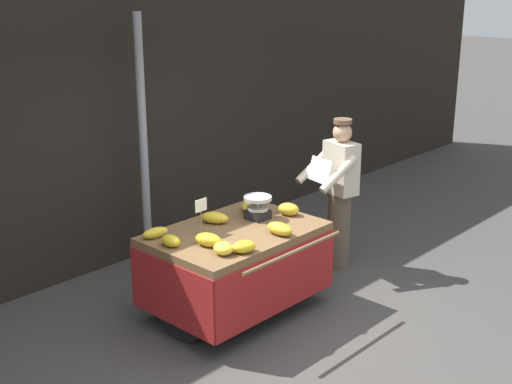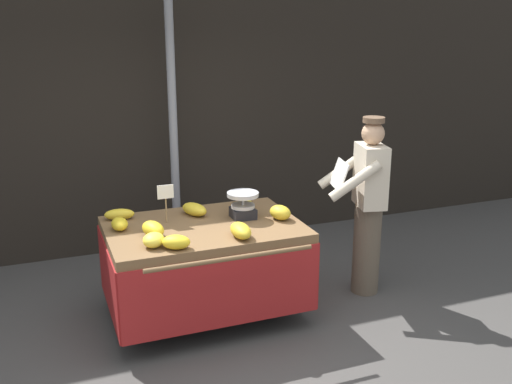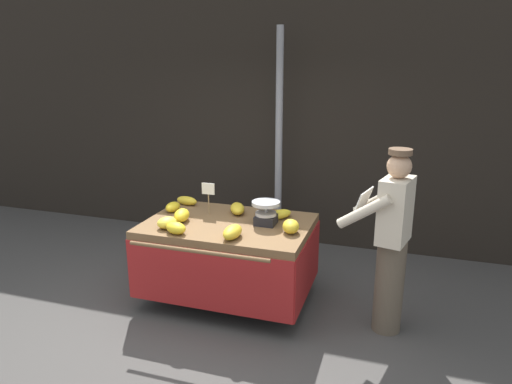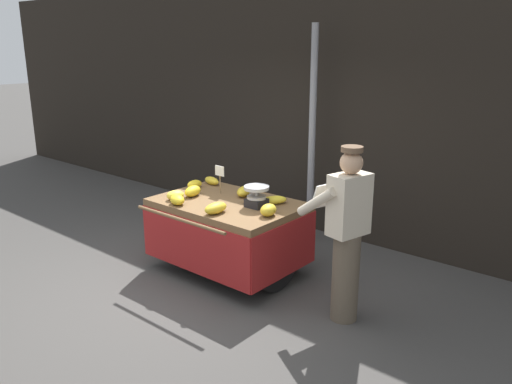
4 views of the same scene
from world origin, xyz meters
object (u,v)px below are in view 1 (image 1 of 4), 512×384
weighing_scale (258,207)px  banana_bunch_8 (155,233)px  banana_bunch_1 (223,248)px  price_sign (201,209)px  banana_bunch_0 (215,218)px  banana_bunch_6 (244,247)px  street_pole (144,146)px  banana_bunch_4 (280,229)px  banana_bunch_5 (208,240)px  banana_bunch_7 (289,209)px  banana_cart (235,252)px  banana_bunch_3 (248,208)px  vendor_person (339,194)px  banana_bunch_2 (171,241)px

weighing_scale → banana_bunch_8: (-1.03, 0.34, -0.07)m
weighing_scale → banana_bunch_1: (-0.88, -0.40, -0.06)m
price_sign → banana_bunch_8: (-0.37, 0.23, -0.20)m
banana_bunch_0 → banana_bunch_6: 0.81m
street_pole → banana_bunch_4: (0.08, -1.90, -0.49)m
weighing_scale → banana_bunch_4: bearing=-112.0°
banana_bunch_5 → banana_bunch_7: 1.13m
price_sign → banana_cart: bearing=-30.9°
banana_cart → banana_bunch_7: size_ratio=7.49×
banana_bunch_1 → banana_bunch_3: banana_bunch_1 is taller
weighing_scale → banana_bunch_6: 0.89m
banana_bunch_4 → weighing_scale: bearing=68.0°
banana_bunch_4 → banana_bunch_7: (0.47, 0.29, 0.00)m
weighing_scale → banana_bunch_0: bearing=149.5°
banana_bunch_6 → vendor_person: vendor_person is taller
banana_bunch_0 → banana_bunch_6: size_ratio=1.30×
weighing_scale → price_sign: (-0.66, 0.11, 0.13)m
banana_cart → price_sign: bearing=149.1°
banana_cart → banana_bunch_4: bearing=-63.5°
banana_bunch_3 → price_sign: bearing=-172.5°
street_pole → banana_bunch_0: (-0.12, -1.22, -0.50)m
street_pole → banana_cart: size_ratio=1.71×
banana_bunch_3 → vendor_person: (1.12, -0.33, -0.04)m
banana_cart → banana_bunch_6: bearing=-127.7°
vendor_person → weighing_scale: bearing=174.4°
weighing_scale → price_sign: size_ratio=0.82×
street_pole → banana_cart: (-0.11, -1.50, -0.78)m
price_sign → banana_bunch_8: 0.48m
banana_bunch_5 → banana_bunch_7: (1.13, 0.01, 0.00)m
street_pole → banana_bunch_1: 2.01m
banana_bunch_3 → banana_bunch_2: bearing=-173.6°
banana_bunch_5 → banana_cart: bearing=13.7°
banana_bunch_6 → vendor_person: (1.93, 0.39, -0.05)m
banana_bunch_8 → vendor_person: bearing=-11.7°
banana_cart → banana_bunch_2: banana_bunch_2 is taller
banana_bunch_0 → banana_bunch_8: banana_bunch_0 is taller
banana_bunch_6 → price_sign: bearing=84.0°
banana_cart → banana_bunch_8: bearing=148.4°
banana_bunch_0 → banana_bunch_2: 0.70m
banana_bunch_4 → banana_bunch_6: (-0.54, -0.05, -0.00)m
weighing_scale → banana_bunch_0: size_ratio=0.99×
banana_bunch_0 → banana_bunch_2: banana_bunch_0 is taller
street_pole → vendor_person: street_pole is taller
price_sign → banana_bunch_2: price_sign is taller
banana_cart → banana_bunch_6: banana_bunch_6 is taller
banana_bunch_3 → banana_bunch_8: bearing=173.2°
banana_bunch_2 → banana_bunch_8: size_ratio=0.80×
banana_bunch_2 → price_sign: bearing=4.4°
banana_bunch_8 → banana_bunch_3: bearing=-6.8°
banana_cart → banana_bunch_6: (-0.35, -0.45, 0.28)m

